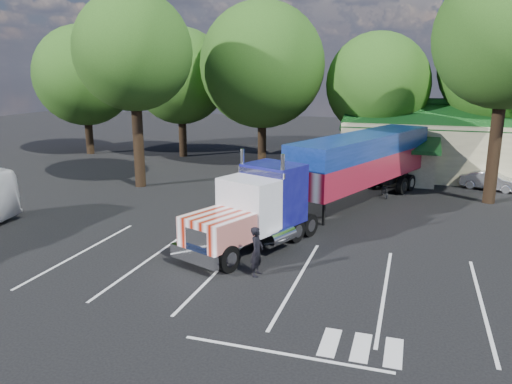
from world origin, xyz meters
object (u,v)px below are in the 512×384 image
(semi_truck, at_px, (340,169))
(silver_sedan, at_px, (491,181))
(woman, at_px, (257,251))
(bicycle, at_px, (385,191))

(semi_truck, height_order, silver_sedan, semi_truck)
(woman, distance_m, bicycle, 14.54)
(semi_truck, xyz_separation_m, woman, (-1.67, -9.83, -1.43))
(silver_sedan, bearing_deg, bicycle, 140.27)
(semi_truck, distance_m, bicycle, 5.14)
(bicycle, height_order, silver_sedan, silver_sedan)
(bicycle, bearing_deg, semi_truck, -133.60)
(semi_truck, distance_m, woman, 10.07)
(semi_truck, bearing_deg, silver_sedan, 65.32)
(semi_truck, distance_m, silver_sedan, 12.16)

